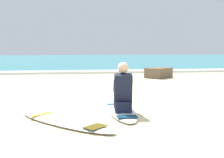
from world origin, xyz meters
TOP-DOWN VIEW (x-y plane):
  - ground_plane at (0.00, 0.00)m, footprint 80.00×80.00m
  - sea at (0.00, 22.71)m, footprint 80.00×28.00m
  - breaking_foam at (0.00, 9.01)m, footprint 80.00×0.90m
  - surfboard_main at (0.03, -0.14)m, footprint 0.52×2.02m
  - surfer_seated at (0.05, -0.26)m, footprint 0.42×0.73m
  - surfboard_spare_near at (-1.08, -0.85)m, footprint 1.90×2.02m
  - shoreline_rock at (2.74, 6.31)m, footprint 1.32×1.29m

SIDE VIEW (x-z plane):
  - ground_plane at x=0.00m, z-range 0.00..0.00m
  - surfboard_spare_near at x=-1.08m, z-range 0.00..0.07m
  - surfboard_main at x=0.03m, z-range 0.00..0.07m
  - sea at x=0.00m, z-range 0.00..0.10m
  - breaking_foam at x=0.00m, z-range 0.00..0.11m
  - shoreline_rock at x=2.74m, z-range 0.00..0.42m
  - surfer_seated at x=0.05m, z-range -0.04..0.91m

